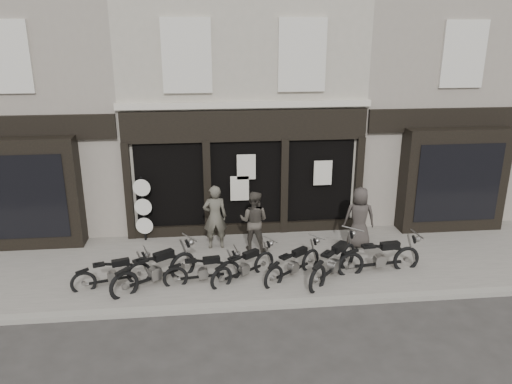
{
  "coord_description": "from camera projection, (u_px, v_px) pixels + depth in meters",
  "views": [
    {
      "loc": [
        -1.21,
        -11.24,
        6.14
      ],
      "look_at": [
        0.16,
        1.6,
        1.87
      ],
      "focal_mm": 35.0,
      "sensor_mm": 36.0,
      "label": 1
    }
  ],
  "objects": [
    {
      "name": "motorcycle_4",
      "position": [
        293.0,
        266.0,
        12.63
      ],
      "size": [
        1.72,
        1.42,
        0.97
      ],
      "rotation": [
        0.0,
        0.0,
        0.65
      ],
      "color": "black",
      "rests_on": "ground"
    },
    {
      "name": "kerb",
      "position": [
        262.0,
        305.0,
        11.46
      ],
      "size": [
        30.0,
        0.25,
        0.13
      ],
      "primitive_type": "cube",
      "color": "gray",
      "rests_on": "ground_plane"
    },
    {
      "name": "man_centre",
      "position": [
        254.0,
        221.0,
        13.97
      ],
      "size": [
        1.02,
        0.91,
        1.73
      ],
      "primitive_type": "imported",
      "rotation": [
        0.0,
        0.0,
        2.77
      ],
      "color": "#3E3832",
      "rests_on": "pavement"
    },
    {
      "name": "advert_sign_post",
      "position": [
        144.0,
        212.0,
        14.55
      ],
      "size": [
        0.51,
        0.33,
        2.08
      ],
      "rotation": [
        0.0,
        0.0,
        -0.1
      ],
      "color": "black",
      "rests_on": "ground"
    },
    {
      "name": "motorcycle_3",
      "position": [
        244.0,
        268.0,
        12.54
      ],
      "size": [
        1.76,
        1.31,
        0.95
      ],
      "rotation": [
        0.0,
        0.0,
        0.58
      ],
      "color": "black",
      "rests_on": "ground"
    },
    {
      "name": "man_left",
      "position": [
        215.0,
        217.0,
        14.07
      ],
      "size": [
        0.7,
        0.48,
        1.86
      ],
      "primitive_type": "imported",
      "rotation": [
        0.0,
        0.0,
        3.19
      ],
      "color": "#4E4B40",
      "rests_on": "pavement"
    },
    {
      "name": "central_building",
      "position": [
        238.0,
        91.0,
        17.0
      ],
      "size": [
        7.3,
        6.22,
        8.34
      ],
      "color": "#A9A091",
      "rests_on": "ground"
    },
    {
      "name": "neighbour_left",
      "position": [
        45.0,
        95.0,
        16.32
      ],
      "size": [
        5.6,
        6.73,
        8.34
      ],
      "color": "gray",
      "rests_on": "ground"
    },
    {
      "name": "neighbour_right",
      "position": [
        417.0,
        90.0,
        17.6
      ],
      "size": [
        5.6,
        6.73,
        8.34
      ],
      "color": "gray",
      "rests_on": "ground"
    },
    {
      "name": "man_right",
      "position": [
        359.0,
        218.0,
        14.14
      ],
      "size": [
        0.95,
        0.7,
        1.77
      ],
      "primitive_type": "imported",
      "rotation": [
        0.0,
        0.0,
        2.97
      ],
      "color": "#36302D",
      "rests_on": "pavement"
    },
    {
      "name": "motorcycle_2",
      "position": [
        203.0,
        273.0,
        12.34
      ],
      "size": [
        1.94,
        0.57,
        0.93
      ],
      "rotation": [
        0.0,
        0.0,
        0.14
      ],
      "color": "black",
      "rests_on": "ground"
    },
    {
      "name": "motorcycle_0",
      "position": [
        113.0,
        276.0,
        12.18
      ],
      "size": [
        1.89,
        0.81,
        0.93
      ],
      "rotation": [
        0.0,
        0.0,
        0.28
      ],
      "color": "black",
      "rests_on": "ground"
    },
    {
      "name": "ground_plane",
      "position": [
        256.0,
        282.0,
        12.67
      ],
      "size": [
        90.0,
        90.0,
        0.0
      ],
      "primitive_type": "plane",
      "color": "#2D2B28",
      "rests_on": "ground"
    },
    {
      "name": "motorcycle_6",
      "position": [
        380.0,
        260.0,
        12.88
      ],
      "size": [
        2.28,
        0.62,
        1.09
      ],
      "rotation": [
        0.0,
        0.0,
        0.11
      ],
      "color": "black",
      "rests_on": "ground"
    },
    {
      "name": "motorcycle_1",
      "position": [
        155.0,
        272.0,
        12.18
      ],
      "size": [
        2.06,
        1.56,
        1.13
      ],
      "rotation": [
        0.0,
        0.0,
        0.6
      ],
      "color": "black",
      "rests_on": "ground"
    },
    {
      "name": "motorcycle_5",
      "position": [
        334.0,
        264.0,
        12.6
      ],
      "size": [
        1.77,
        1.88,
        1.11
      ],
      "rotation": [
        0.0,
        0.0,
        0.83
      ],
      "color": "black",
      "rests_on": "ground"
    },
    {
      "name": "pavement",
      "position": [
        253.0,
        264.0,
        13.5
      ],
      "size": [
        30.0,
        4.2,
        0.12
      ],
      "primitive_type": "cube",
      "color": "slate",
      "rests_on": "ground_plane"
    }
  ]
}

